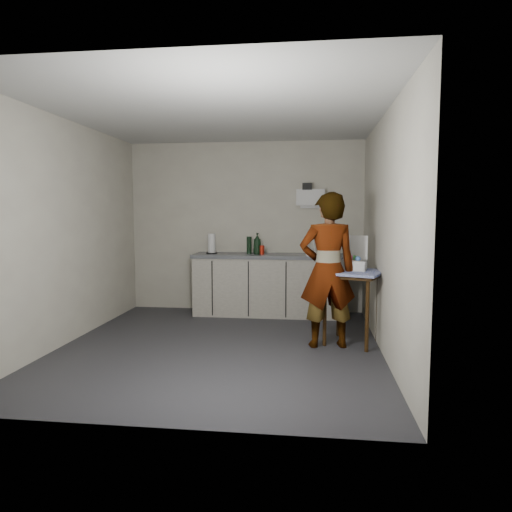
# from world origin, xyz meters

# --- Properties ---
(ground) EXTENTS (4.00, 4.00, 0.00)m
(ground) POSITION_xyz_m (0.00, 0.00, 0.00)
(ground) COLOR #2B2A2F
(ground) RESTS_ON ground
(wall_back) EXTENTS (3.60, 0.02, 2.60)m
(wall_back) POSITION_xyz_m (0.00, 1.99, 1.30)
(wall_back) COLOR beige
(wall_back) RESTS_ON ground
(wall_right) EXTENTS (0.02, 4.00, 2.60)m
(wall_right) POSITION_xyz_m (1.79, 0.00, 1.30)
(wall_right) COLOR beige
(wall_right) RESTS_ON ground
(wall_left) EXTENTS (0.02, 4.00, 2.60)m
(wall_left) POSITION_xyz_m (-1.79, 0.00, 1.30)
(wall_left) COLOR beige
(wall_left) RESTS_ON ground
(ceiling) EXTENTS (3.60, 4.00, 0.01)m
(ceiling) POSITION_xyz_m (0.00, 0.00, 2.60)
(ceiling) COLOR silver
(ceiling) RESTS_ON wall_back
(kitchen_counter) EXTENTS (2.24, 0.62, 0.91)m
(kitchen_counter) POSITION_xyz_m (0.40, 1.70, 0.43)
(kitchen_counter) COLOR black
(kitchen_counter) RESTS_ON ground
(wall_shelf) EXTENTS (0.42, 0.18, 0.37)m
(wall_shelf) POSITION_xyz_m (1.00, 1.92, 1.75)
(wall_shelf) COLOR white
(wall_shelf) RESTS_ON ground
(side_table) EXTENTS (0.86, 0.86, 0.86)m
(side_table) POSITION_xyz_m (1.50, 0.32, 0.75)
(side_table) COLOR #37240C
(side_table) RESTS_ON ground
(standing_man) EXTENTS (0.71, 0.53, 1.75)m
(standing_man) POSITION_xyz_m (1.21, 0.15, 0.88)
(standing_man) COLOR #B2A593
(standing_man) RESTS_ON ground
(soap_bottle) EXTENTS (0.16, 0.16, 0.31)m
(soap_bottle) POSITION_xyz_m (0.22, 1.68, 1.07)
(soap_bottle) COLOR black
(soap_bottle) RESTS_ON kitchen_counter
(soda_can) EXTENTS (0.07, 0.07, 0.13)m
(soda_can) POSITION_xyz_m (0.30, 1.65, 0.98)
(soda_can) COLOR red
(soda_can) RESTS_ON kitchen_counter
(dark_bottle) EXTENTS (0.08, 0.08, 0.26)m
(dark_bottle) POSITION_xyz_m (0.10, 1.73, 1.04)
(dark_bottle) COLOR black
(dark_bottle) RESTS_ON kitchen_counter
(paper_towel) EXTENTS (0.17, 0.17, 0.30)m
(paper_towel) POSITION_xyz_m (-0.47, 1.70, 1.05)
(paper_towel) COLOR black
(paper_towel) RESTS_ON kitchen_counter
(dish_rack) EXTENTS (0.43, 0.32, 0.30)m
(dish_rack) POSITION_xyz_m (1.16, 1.73, 0.98)
(dish_rack) COLOR white
(dish_rack) RESTS_ON kitchen_counter
(bakery_box) EXTENTS (0.33, 0.34, 0.40)m
(bakery_box) POSITION_xyz_m (1.52, 0.41, 0.95)
(bakery_box) COLOR white
(bakery_box) RESTS_ON side_table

